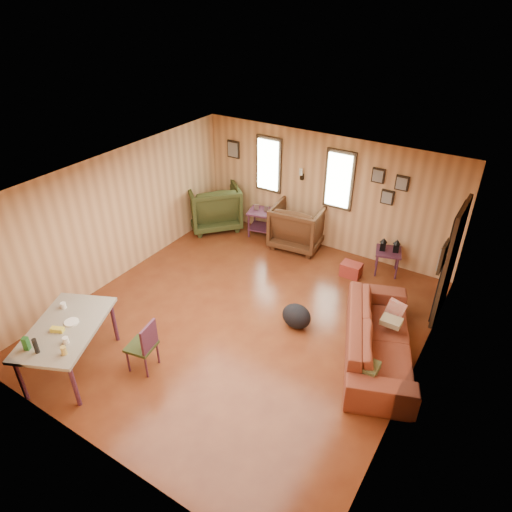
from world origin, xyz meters
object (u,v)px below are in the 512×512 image
at_px(sofa, 380,332).
at_px(recliner_green, 213,204).
at_px(side_table, 389,250).
at_px(recliner_brown, 299,223).
at_px(end_table, 262,218).
at_px(dining_table, 65,331).

bearing_deg(sofa, recliner_green, 44.73).
relative_size(sofa, side_table, 3.21).
distance_m(sofa, recliner_brown, 3.48).
height_order(recliner_brown, side_table, recliner_brown).
relative_size(end_table, side_table, 0.95).
bearing_deg(sofa, side_table, -5.56).
bearing_deg(dining_table, recliner_brown, 53.15).
xyz_separation_m(recliner_green, side_table, (3.99, 0.22, -0.06)).
xyz_separation_m(recliner_green, dining_table, (0.94, -4.71, 0.13)).
bearing_deg(dining_table, recliner_green, 76.99).
xyz_separation_m(sofa, dining_table, (-3.68, -2.62, 0.23)).
bearing_deg(end_table, side_table, -0.39).
height_order(recliner_green, dining_table, recliner_green).
relative_size(sofa, end_table, 3.37).
relative_size(sofa, recliner_brown, 2.29).
bearing_deg(recliner_brown, dining_table, 70.76).
bearing_deg(recliner_brown, recliner_green, 0.20).
distance_m(recliner_brown, side_table, 1.94).
distance_m(end_table, side_table, 2.85).
bearing_deg(sofa, end_table, 35.31).
distance_m(sofa, dining_table, 4.52).
height_order(sofa, side_table, sofa).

